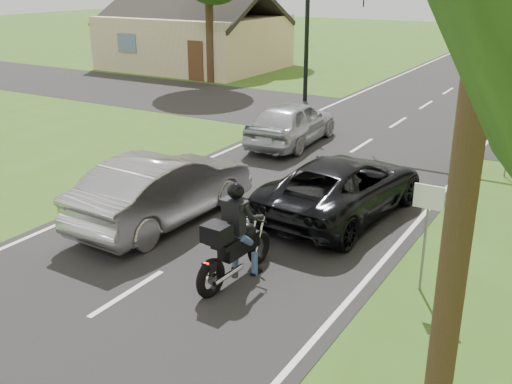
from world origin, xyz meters
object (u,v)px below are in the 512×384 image
traffic_signal (488,24)px  silver_sedan (164,188)px  dark_suv (343,186)px  utility_pole_near (480,52)px  motorcycle_rider (234,243)px  sign_green (512,124)px  sign_white (427,212)px  silver_suv (292,122)px

traffic_signal → silver_sedan: bearing=-114.6°
dark_suv → utility_pole_near: (4.30, -7.74, 4.34)m
motorcycle_rider → sign_green: sign_green is taller
sign_white → silver_suv: bearing=131.1°
motorcycle_rider → sign_white: (3.27, 1.48, 0.80)m
silver_sedan → traffic_signal: (4.96, 10.85, 3.29)m
silver_sedan → silver_suv: bearing=-83.9°
traffic_signal → utility_pole_near: 16.28m
traffic_signal → sign_green: bearing=-62.6°
sign_green → traffic_signal: bearing=117.4°
silver_sedan → silver_suv: size_ratio=1.10×
sign_white → sign_green: (0.20, 8.00, 0.00)m
dark_suv → traffic_signal: traffic_signal is taller
silver_sedan → sign_white: 6.37m
dark_suv → sign_white: sign_white is taller
motorcycle_rider → silver_suv: 10.08m
silver_suv → sign_green: (7.11, 0.08, 0.80)m
dark_suv → traffic_signal: (1.43, 8.25, 3.39)m
motorcycle_rider → utility_pole_near: bearing=-33.0°
utility_pole_near → sign_green: bearing=95.7°
dark_suv → silver_sedan: bearing=41.7°
silver_sedan → sign_green: bearing=-128.0°
dark_suv → sign_white: (2.80, -2.76, 0.85)m
motorcycle_rider → silver_sedan: size_ratio=0.46×
motorcycle_rider → traffic_signal: (1.90, 12.50, 3.34)m
dark_suv → sign_white: 4.02m
silver_suv → silver_sedan: bearing=91.1°
sign_white → traffic_signal: bearing=97.0°
silver_sedan → traffic_signal: bearing=-112.8°
utility_pole_near → sign_white: (-1.50, 4.98, -3.49)m
sign_green → sign_white: bearing=-91.4°
silver_suv → sign_white: size_ratio=2.17×
silver_suv → traffic_signal: (5.55, 3.10, 3.34)m
dark_suv → sign_white: bearing=140.8°
motorcycle_rider → dark_suv: 4.27m
silver_suv → traffic_signal: size_ratio=0.72×
traffic_signal → utility_pole_near: size_ratio=0.64×
traffic_signal → sign_green: size_ratio=3.00×
dark_suv → silver_sedan: size_ratio=1.04×
utility_pole_near → sign_white: size_ratio=4.71×
motorcycle_rider → utility_pole_near: size_ratio=0.24×
traffic_signal → sign_white: bearing=-83.0°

